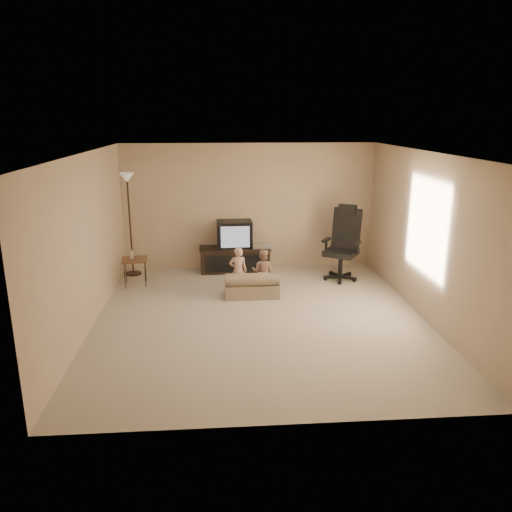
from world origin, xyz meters
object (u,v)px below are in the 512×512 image
at_px(toddler_right, 263,271).
at_px(side_table, 134,260).
at_px(tv_stand, 235,250).
at_px(toddler_left, 238,271).
at_px(child_sofa, 252,286).
at_px(floor_lamp, 129,201).
at_px(office_chair, 342,253).

bearing_deg(toddler_right, side_table, 2.12).
bearing_deg(side_table, tv_stand, 21.32).
relative_size(tv_stand, toddler_right, 1.82).
bearing_deg(toddler_left, tv_stand, -91.52).
height_order(side_table, child_sofa, side_table).
relative_size(side_table, toddler_left, 0.79).
height_order(toddler_left, toddler_right, toddler_left).
xyz_separation_m(floor_lamp, toddler_right, (2.43, -1.26, -1.05)).
height_order(office_chair, toddler_right, office_chair).
height_order(floor_lamp, toddler_left, floor_lamp).
xyz_separation_m(tv_stand, child_sofa, (0.23, -1.51, -0.24)).
distance_m(child_sofa, toddler_right, 0.34).
relative_size(floor_lamp, toddler_left, 2.32).
xyz_separation_m(side_table, child_sofa, (2.09, -0.79, -0.30)).
distance_m(tv_stand, office_chair, 2.11).
bearing_deg(toddler_left, office_chair, -161.19).
bearing_deg(toddler_right, office_chair, -139.43).
height_order(office_chair, child_sofa, office_chair).
bearing_deg(toddler_right, child_sofa, 58.55).
bearing_deg(office_chair, tv_stand, -165.19).
bearing_deg(child_sofa, floor_lamp, 147.61).
xyz_separation_m(side_table, floor_lamp, (-0.15, 0.65, 0.96)).
xyz_separation_m(side_table, toddler_left, (1.86, -0.67, -0.05)).
xyz_separation_m(tv_stand, floor_lamp, (-2.01, -0.08, 1.02)).
bearing_deg(tv_stand, toddler_left, -91.80).
bearing_deg(side_table, floor_lamp, 102.63).
bearing_deg(toddler_right, toddler_left, 24.94).
bearing_deg(tv_stand, side_table, -160.58).
relative_size(tv_stand, toddler_left, 1.69).
bearing_deg(toddler_left, side_table, -21.39).
relative_size(office_chair, toddler_right, 1.77).
xyz_separation_m(tv_stand, side_table, (-1.86, -0.73, 0.06)).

